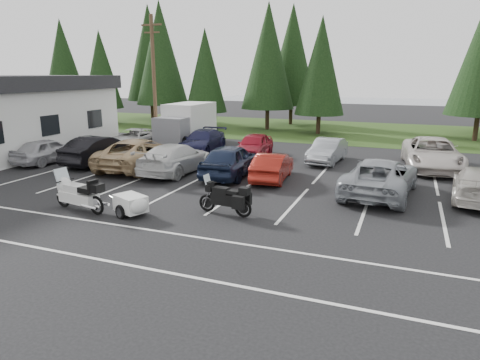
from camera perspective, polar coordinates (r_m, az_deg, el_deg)
name	(u,v)px	position (r m, az deg, el deg)	size (l,w,h in m)	color
ground	(210,203)	(17.23, -4.04, -3.06)	(120.00, 120.00, 0.00)	black
grass_strip	(323,130)	(39.81, 11.03, 6.53)	(80.00, 16.00, 0.01)	#223C13
lake_water	(388,107)	(70.09, 19.09, 9.19)	(70.00, 50.00, 0.02)	slate
utility_pole	(154,78)	(31.85, -11.40, 13.16)	(1.60, 0.26, 9.00)	#473321
box_truck	(184,124)	(31.46, -7.52, 7.37)	(2.40, 5.60, 2.90)	silver
stall_markings	(229,190)	(18.98, -1.45, -1.40)	(32.00, 16.00, 0.01)	silver
conifer_0	(63,62)	(51.29, -22.53, 14.36)	(4.58, 4.58, 10.66)	#332316
conifer_1	(101,70)	(46.35, -18.03, 13.83)	(3.96, 3.96, 9.22)	#332316
conifer_2	(161,53)	(44.22, -10.54, 16.31)	(5.10, 5.10, 11.89)	#332316
conifer_3	(205,71)	(40.30, -4.63, 14.34)	(3.87, 3.87, 9.02)	#332316
conifer_4	(268,56)	(39.67, 3.78, 16.18)	(4.80, 4.80, 11.17)	#332316
conifer_5	(321,66)	(37.14, 10.73, 14.72)	(4.14, 4.14, 9.63)	#332316
conifer_back_a	(149,53)	(49.91, -11.98, 16.24)	(5.28, 5.28, 12.30)	#332316
conifer_back_b	(292,55)	(43.81, 7.00, 16.22)	(4.97, 4.97, 11.58)	#332316
car_near_0	(47,151)	(27.10, -24.30, 3.60)	(1.70, 4.23, 1.44)	#B1B0B5
car_near_1	(100,150)	(25.71, -18.13, 3.84)	(1.71, 4.89, 1.61)	black
car_near_2	(140,153)	(23.92, -13.25, 3.47)	(2.71, 5.89, 1.64)	tan
car_near_3	(176,158)	(22.47, -8.49, 2.89)	(2.14, 5.27, 1.53)	silver
car_near_4	(231,160)	(21.42, -1.26, 2.65)	(1.94, 4.82, 1.64)	#161F37
car_near_5	(273,166)	(20.79, 4.36, 1.81)	(1.41, 4.03, 1.33)	maroon
car_near_6	(380,177)	(19.10, 18.21, 0.40)	(2.60, 5.65, 1.57)	gray
car_near_7	(480,184)	(19.82, 29.32, -0.49)	(1.96, 4.81, 1.40)	#ADA79F
car_far_0	(134,139)	(30.48, -13.97, 5.37)	(2.21, 4.79, 1.33)	silver
car_far_1	(203,141)	(28.45, -5.02, 5.22)	(1.98, 4.88, 1.42)	#161738
car_far_2	(254,145)	(26.49, 1.85, 4.64)	(1.71, 4.26, 1.45)	maroon
car_far_3	(327,151)	(25.36, 11.58, 3.85)	(1.45, 4.16, 1.37)	gray
car_far_4	(432,154)	(25.31, 24.23, 3.21)	(2.77, 6.01, 1.67)	beige
touring_motorcycle	(78,191)	(17.12, -20.74, -1.35)	(2.84, 0.87, 1.57)	silver
cargo_trailer	(131,205)	(16.07, -14.36, -3.29)	(1.70, 0.96, 0.79)	silver
adventure_motorcycle	(225,195)	(15.63, -2.06, -2.05)	(2.40, 0.83, 1.46)	black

